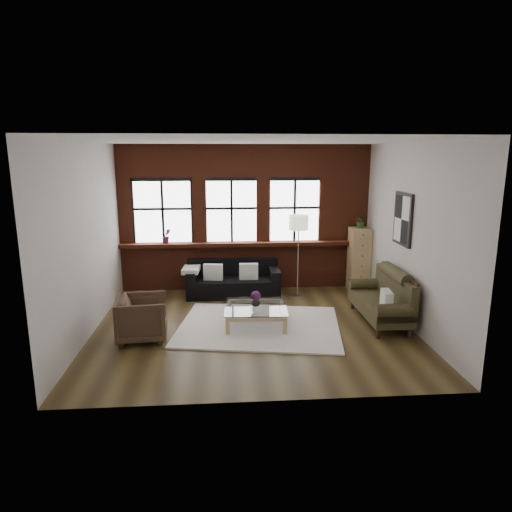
{
  "coord_description": "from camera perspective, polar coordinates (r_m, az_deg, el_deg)",
  "views": [
    {
      "loc": [
        -0.52,
        -7.59,
        2.98
      ],
      "look_at": [
        0.1,
        0.6,
        1.15
      ],
      "focal_mm": 32.0,
      "sensor_mm": 36.0,
      "label": 1
    }
  ],
  "objects": [
    {
      "name": "window_mid",
      "position": [
        10.11,
        -3.07,
        5.57
      ],
      "size": [
        1.38,
        0.1,
        1.5
      ],
      "primitive_type": null,
      "color": "black",
      "rests_on": "brick_backwall"
    },
    {
      "name": "pillow_a",
      "position": [
        9.7,
        -5.38,
        -2.02
      ],
      "size": [
        0.42,
        0.2,
        0.34
      ],
      "primitive_type": "cube",
      "rotation": [
        0.0,
        0.0,
        -0.14
      ],
      "color": "silver",
      "rests_on": "dark_sofa"
    },
    {
      "name": "wall_right",
      "position": [
        8.38,
        18.74,
        2.41
      ],
      "size": [
        0.0,
        5.0,
        5.0
      ],
      "primitive_type": "plane",
      "rotation": [
        1.57,
        0.0,
        -1.57
      ],
      "color": "beige",
      "rests_on": "ground"
    },
    {
      "name": "armchair",
      "position": [
        7.75,
        -14.06,
        -7.54
      ],
      "size": [
        0.89,
        0.87,
        0.73
      ],
      "primitive_type": "imported",
      "rotation": [
        0.0,
        0.0,
        1.68
      ],
      "color": "#3D2C1E",
      "rests_on": "floor"
    },
    {
      "name": "pillow_b",
      "position": [
        9.71,
        -0.92,
        -1.94
      ],
      "size": [
        0.41,
        0.16,
        0.34
      ],
      "primitive_type": "cube",
      "rotation": [
        0.0,
        0.0,
        -0.05
      ],
      "color": "silver",
      "rests_on": "dark_sofa"
    },
    {
      "name": "ceiling",
      "position": [
        7.61,
        -0.42,
        14.22
      ],
      "size": [
        5.5,
        5.5,
        0.0
      ],
      "primitive_type": "plane",
      "rotation": [
        3.14,
        0.0,
        0.0
      ],
      "color": "white",
      "rests_on": "ground"
    },
    {
      "name": "brick_backwall",
      "position": [
        10.13,
        -1.36,
        4.74
      ],
      "size": [
        5.5,
        0.12,
        3.2
      ],
      "primitive_type": null,
      "color": "maroon",
      "rests_on": "floor"
    },
    {
      "name": "window_right",
      "position": [
        10.24,
        4.82,
        5.63
      ],
      "size": [
        1.38,
        0.1,
        1.5
      ],
      "primitive_type": null,
      "color": "black",
      "rests_on": "brick_backwall"
    },
    {
      "name": "pillow_settee",
      "position": [
        8.0,
        16.0,
        -5.38
      ],
      "size": [
        0.19,
        0.39,
        0.34
      ],
      "primitive_type": "cube",
      "rotation": [
        0.0,
        0.0,
        -0.13
      ],
      "color": "silver",
      "rests_on": "vintage_settee"
    },
    {
      "name": "vintage_settee",
      "position": [
        8.54,
        15.22,
        -4.97
      ],
      "size": [
        0.79,
        1.77,
        0.94
      ],
      "primitive_type": null,
      "color": "#362F19",
      "rests_on": "floor"
    },
    {
      "name": "floor",
      "position": [
        8.17,
        -0.39,
        -8.83
      ],
      "size": [
        5.5,
        5.5,
        0.0
      ],
      "primitive_type": "plane",
      "color": "#3E2E16",
      "rests_on": "ground"
    },
    {
      "name": "shag_rug",
      "position": [
        8.17,
        0.4,
        -8.73
      ],
      "size": [
        3.11,
        2.62,
        0.03
      ],
      "primitive_type": "cube",
      "rotation": [
        0.0,
        0.0,
        -0.17
      ],
      "color": "white",
      "rests_on": "floor"
    },
    {
      "name": "floor_lamp",
      "position": [
        9.68,
        5.28,
        0.39
      ],
      "size": [
        0.4,
        0.4,
        1.9
      ],
      "primitive_type": null,
      "color": "#A5A5A8",
      "rests_on": "floor"
    },
    {
      "name": "wall_poster",
      "position": [
        8.6,
        17.9,
        4.41
      ],
      "size": [
        0.05,
        0.74,
        0.94
      ],
      "primitive_type": null,
      "color": "black",
      "rests_on": "wall_right"
    },
    {
      "name": "vase",
      "position": [
        8.1,
        -0.04,
        -5.75
      ],
      "size": [
        0.18,
        0.18,
        0.16
      ],
      "primitive_type": "imported",
      "rotation": [
        0.0,
        0.0,
        -0.19
      ],
      "color": "#B2B2B2",
      "rests_on": "coffee_table"
    },
    {
      "name": "dark_sofa",
      "position": [
        9.84,
        -2.87,
        -2.89
      ],
      "size": [
        1.98,
        0.8,
        0.72
      ],
      "primitive_type": null,
      "color": "black",
      "rests_on": "floor"
    },
    {
      "name": "flowers",
      "position": [
        8.07,
        -0.04,
        -4.99
      ],
      "size": [
        0.17,
        0.17,
        0.17
      ],
      "primitive_type": "sphere",
      "color": "#5A1E4F",
      "rests_on": "vase"
    },
    {
      "name": "drawer_chest",
      "position": [
        10.44,
        12.73,
        -0.35
      ],
      "size": [
        0.43,
        0.43,
        1.4
      ],
      "primitive_type": "cube",
      "color": "tan",
      "rests_on": "floor"
    },
    {
      "name": "potted_plant_top",
      "position": [
        10.29,
        12.96,
        4.25
      ],
      "size": [
        0.29,
        0.27,
        0.29
      ],
      "primitive_type": "imported",
      "rotation": [
        0.0,
        0.0,
        0.16
      ],
      "color": "#2D5923",
      "rests_on": "drawer_chest"
    },
    {
      "name": "sill_ledge",
      "position": [
        10.14,
        -1.31,
        1.53
      ],
      "size": [
        5.5,
        0.3,
        0.08
      ],
      "primitive_type": "cube",
      "color": "maroon",
      "rests_on": "brick_backwall"
    },
    {
      "name": "coffee_table",
      "position": [
        8.19,
        -0.04,
        -7.48
      ],
      "size": [
        1.14,
        1.14,
        0.37
      ],
      "primitive_type": null,
      "rotation": [
        0.0,
        0.0,
        -0.05
      ],
      "color": "tan",
      "rests_on": "shag_rug"
    },
    {
      "name": "window_left",
      "position": [
        10.19,
        -11.57,
        5.38
      ],
      "size": [
        1.38,
        0.1,
        1.5
      ],
      "primitive_type": null,
      "color": "black",
      "rests_on": "brick_backwall"
    },
    {
      "name": "wall_left",
      "position": [
        8.03,
        -20.4,
        1.87
      ],
      "size": [
        0.0,
        5.0,
        5.0
      ],
      "primitive_type": "plane",
      "rotation": [
        1.57,
        0.0,
        1.57
      ],
      "color": "beige",
      "rests_on": "ground"
    },
    {
      "name": "wall_front",
      "position": [
        5.3,
        1.46,
        -2.55
      ],
      "size": [
        5.5,
        0.0,
        5.5
      ],
      "primitive_type": "plane",
      "rotation": [
        -1.57,
        0.0,
        0.0
      ],
      "color": "beige",
      "rests_on": "ground"
    },
    {
      "name": "sill_plant",
      "position": [
        10.13,
        -11.11,
        2.47
      ],
      "size": [
        0.23,
        0.21,
        0.33
      ],
      "primitive_type": "imported",
      "rotation": [
        0.0,
        0.0,
        0.41
      ],
      "color": "#5A1E4F",
      "rests_on": "sill_ledge"
    },
    {
      "name": "wall_back",
      "position": [
        10.19,
        -1.37,
        4.79
      ],
      "size": [
        5.5,
        0.0,
        5.5
      ],
      "primitive_type": "plane",
      "rotation": [
        1.57,
        0.0,
        0.0
      ],
      "color": "beige",
      "rests_on": "ground"
    }
  ]
}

